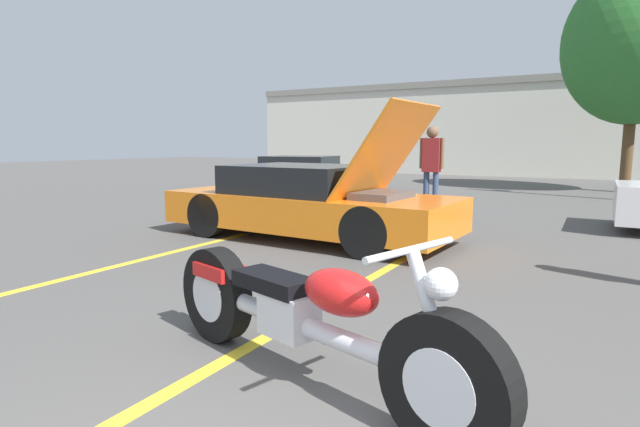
{
  "coord_description": "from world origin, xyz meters",
  "views": [
    {
      "loc": [
        1.0,
        -1.02,
        1.48
      ],
      "look_at": [
        -1.42,
        3.19,
        0.8
      ],
      "focal_mm": 28.0,
      "sensor_mm": 36.0,
      "label": 1
    }
  ],
  "objects": [
    {
      "name": "parked_car_left_row",
      "position": [
        -7.17,
        12.25,
        0.55
      ],
      "size": [
        4.82,
        2.57,
        1.1
      ],
      "rotation": [
        0.0,
        0.0,
        0.15
      ],
      "color": "teal",
      "rests_on": "ground"
    },
    {
      "name": "motorcycle",
      "position": [
        -0.54,
        1.48,
        0.42
      ],
      "size": [
        2.64,
        1.0,
        0.99
      ],
      "rotation": [
        0.0,
        0.0,
        -0.28
      ],
      "color": "black",
      "rests_on": "ground"
    },
    {
      "name": "parking_stripe_foreground",
      "position": [
        -4.1,
        2.44,
        0.0
      ],
      "size": [
        0.12,
        5.85,
        0.01
      ],
      "primitive_type": "cube",
      "color": "yellow",
      "rests_on": "ground"
    },
    {
      "name": "tree_background",
      "position": [
        1.53,
        16.9,
        4.4
      ],
      "size": [
        4.12,
        4.12,
        6.78
      ],
      "color": "brown",
      "rests_on": "ground"
    },
    {
      "name": "show_car_hood_open",
      "position": [
        -2.99,
        5.62,
        0.57
      ],
      "size": [
        4.68,
        2.06,
        2.04
      ],
      "rotation": [
        0.0,
        0.0,
        -0.06
      ],
      "color": "orange",
      "rests_on": "ground"
    },
    {
      "name": "parking_stripe_middle",
      "position": [
        -1.19,
        2.44,
        0.0
      ],
      "size": [
        0.12,
        5.85,
        0.01
      ],
      "primitive_type": "cube",
      "color": "yellow",
      "rests_on": "ground"
    },
    {
      "name": "far_building",
      "position": [
        0.0,
        24.56,
        2.34
      ],
      "size": [
        32.0,
        4.2,
        4.4
      ],
      "color": "beige",
      "rests_on": "ground"
    },
    {
      "name": "spectator_near_motorcycle",
      "position": [
        -2.18,
        9.22,
        1.11
      ],
      "size": [
        0.52,
        0.24,
        1.84
      ],
      "color": "#38476B",
      "rests_on": "ground"
    }
  ]
}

